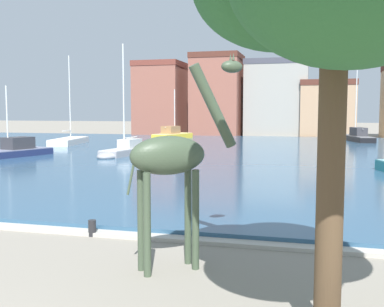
{
  "coord_description": "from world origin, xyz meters",
  "views": [
    {
      "loc": [
        5.59,
        -4.26,
        3.84
      ],
      "look_at": [
        1.15,
        12.8,
        2.2
      ],
      "focal_mm": 43.24,
      "sensor_mm": 36.0,
      "label": 1
    }
  ],
  "objects_px": {
    "giraffe_statue": "(174,159)",
    "sailboat_yellow": "(175,136)",
    "sailboat_grey": "(124,151)",
    "sailboat_black": "(355,137)",
    "sailboat_white": "(71,142)",
    "sailboat_navy": "(9,153)",
    "mooring_bollard": "(92,228)"
  },
  "relations": [
    {
      "from": "giraffe_statue",
      "to": "sailboat_yellow",
      "type": "bearing_deg",
      "value": 106.74
    },
    {
      "from": "giraffe_statue",
      "to": "sailboat_grey",
      "type": "relative_size",
      "value": 0.58
    },
    {
      "from": "sailboat_yellow",
      "to": "sailboat_black",
      "type": "distance_m",
      "value": 22.26
    },
    {
      "from": "sailboat_yellow",
      "to": "sailboat_black",
      "type": "bearing_deg",
      "value": 3.43
    },
    {
      "from": "sailboat_white",
      "to": "sailboat_black",
      "type": "height_order",
      "value": "sailboat_white"
    },
    {
      "from": "sailboat_yellow",
      "to": "giraffe_statue",
      "type": "bearing_deg",
      "value": -73.26
    },
    {
      "from": "giraffe_statue",
      "to": "sailboat_yellow",
      "type": "xyz_separation_m",
      "value": [
        -14.04,
        46.69,
        -2.06
      ]
    },
    {
      "from": "sailboat_yellow",
      "to": "sailboat_navy",
      "type": "bearing_deg",
      "value": -102.1
    },
    {
      "from": "sailboat_grey",
      "to": "sailboat_black",
      "type": "height_order",
      "value": "sailboat_black"
    },
    {
      "from": "sailboat_navy",
      "to": "giraffe_statue",
      "type": "bearing_deg",
      "value": -46.23
    },
    {
      "from": "giraffe_statue",
      "to": "sailboat_grey",
      "type": "distance_m",
      "value": 26.77
    },
    {
      "from": "sailboat_navy",
      "to": "sailboat_grey",
      "type": "bearing_deg",
      "value": 23.6
    },
    {
      "from": "sailboat_grey",
      "to": "giraffe_statue",
      "type": "bearing_deg",
      "value": -64.49
    },
    {
      "from": "sailboat_yellow",
      "to": "sailboat_grey",
      "type": "height_order",
      "value": "sailboat_grey"
    },
    {
      "from": "giraffe_statue",
      "to": "sailboat_yellow",
      "type": "distance_m",
      "value": 48.8
    },
    {
      "from": "sailboat_navy",
      "to": "sailboat_white",
      "type": "height_order",
      "value": "sailboat_white"
    },
    {
      "from": "giraffe_statue",
      "to": "sailboat_navy",
      "type": "xyz_separation_m",
      "value": [
        -19.65,
        20.51,
        -2.12
      ]
    },
    {
      "from": "sailboat_navy",
      "to": "sailboat_grey",
      "type": "distance_m",
      "value": 8.9
    },
    {
      "from": "sailboat_black",
      "to": "sailboat_yellow",
      "type": "bearing_deg",
      "value": -176.57
    },
    {
      "from": "sailboat_grey",
      "to": "sailboat_yellow",
      "type": "bearing_deg",
      "value": 96.43
    },
    {
      "from": "sailboat_navy",
      "to": "sailboat_yellow",
      "type": "relative_size",
      "value": 0.98
    },
    {
      "from": "sailboat_yellow",
      "to": "sailboat_grey",
      "type": "relative_size",
      "value": 0.83
    },
    {
      "from": "sailboat_grey",
      "to": "mooring_bollard",
      "type": "bearing_deg",
      "value": -69.48
    },
    {
      "from": "sailboat_white",
      "to": "mooring_bollard",
      "type": "bearing_deg",
      "value": -59.89
    },
    {
      "from": "giraffe_statue",
      "to": "sailboat_black",
      "type": "xyz_separation_m",
      "value": [
        8.18,
        48.02,
        -2.06
      ]
    },
    {
      "from": "sailboat_navy",
      "to": "mooring_bollard",
      "type": "xyz_separation_m",
      "value": [
        16.36,
        -18.34,
        -0.32
      ]
    },
    {
      "from": "giraffe_statue",
      "to": "sailboat_grey",
      "type": "height_order",
      "value": "sailboat_grey"
    },
    {
      "from": "sailboat_navy",
      "to": "sailboat_white",
      "type": "xyz_separation_m",
      "value": [
        -2.56,
        14.28,
        -0.09
      ]
    },
    {
      "from": "giraffe_statue",
      "to": "sailboat_grey",
      "type": "xyz_separation_m",
      "value": [
        -11.49,
        24.08,
        -2.14
      ]
    },
    {
      "from": "sailboat_white",
      "to": "giraffe_statue",
      "type": "bearing_deg",
      "value": -57.45
    },
    {
      "from": "sailboat_navy",
      "to": "mooring_bollard",
      "type": "relative_size",
      "value": 14.84
    },
    {
      "from": "sailboat_white",
      "to": "mooring_bollard",
      "type": "height_order",
      "value": "sailboat_white"
    }
  ]
}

